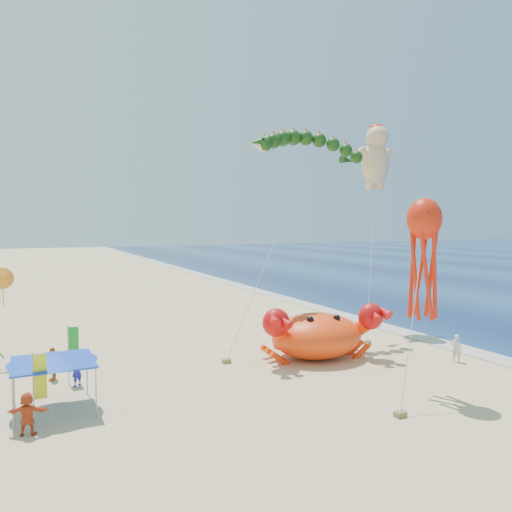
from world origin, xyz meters
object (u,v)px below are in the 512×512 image
(crab_inflatable, at_px, (318,334))
(canopy_blue, at_px, (53,358))
(cherub_kite, at_px, (376,155))
(dragon_kite, at_px, (308,149))
(octopus_kite, at_px, (424,249))

(crab_inflatable, height_order, canopy_blue, crab_inflatable)
(cherub_kite, relative_size, canopy_blue, 4.26)
(cherub_kite, bearing_deg, crab_inflatable, -146.43)
(dragon_kite, relative_size, octopus_kite, 1.52)
(dragon_kite, height_order, octopus_kite, dragon_kite)
(crab_inflatable, height_order, dragon_kite, dragon_kite)
(dragon_kite, relative_size, canopy_blue, 3.85)
(crab_inflatable, distance_m, canopy_blue, 15.69)
(cherub_kite, relative_size, octopus_kite, 1.69)
(crab_inflatable, bearing_deg, canopy_blue, -171.16)
(crab_inflatable, relative_size, cherub_kite, 0.49)
(octopus_kite, xyz_separation_m, canopy_blue, (-16.78, 5.13, -4.72))
(dragon_kite, distance_m, cherub_kite, 7.44)
(crab_inflatable, height_order, cherub_kite, cherub_kite)
(crab_inflatable, xyz_separation_m, octopus_kite, (1.30, -7.54, 5.62))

